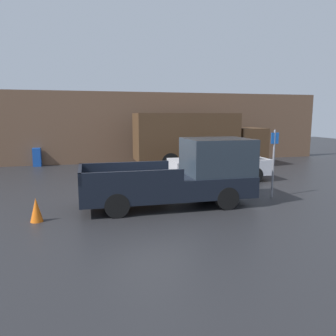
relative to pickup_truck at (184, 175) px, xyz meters
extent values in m
plane|color=#232326|center=(-1.09, 0.45, -1.01)|extent=(60.00, 60.00, 0.00)
cube|color=brown|center=(-1.09, 10.58, 1.22)|extent=(28.00, 0.15, 4.46)
cube|color=black|center=(-0.60, 0.00, -0.34)|extent=(5.64, 2.02, 0.68)
cube|color=#28333D|center=(1.15, 0.00, 0.60)|extent=(2.14, 1.90, 1.21)
cube|color=black|center=(-1.87, 0.96, 0.18)|extent=(3.10, 0.10, 0.37)
cube|color=black|center=(-1.87, -0.96, 0.18)|extent=(3.10, 0.10, 0.37)
cube|color=black|center=(-3.37, 0.00, 0.18)|extent=(0.10, 2.02, 0.37)
cylinder|color=black|center=(1.15, 0.90, -0.64)|extent=(0.74, 0.26, 0.74)
cylinder|color=black|center=(1.15, -0.90, -0.64)|extent=(0.74, 0.26, 0.74)
cylinder|color=black|center=(-2.35, 0.90, -0.64)|extent=(0.74, 0.26, 0.74)
cylinder|color=black|center=(-2.35, -0.90, -0.64)|extent=(0.74, 0.26, 0.74)
cube|color=silver|center=(2.79, 3.65, -0.36)|extent=(4.54, 1.87, 0.71)
cube|color=#28333D|center=(2.92, 3.65, 0.34)|extent=(2.49, 1.64, 0.69)
cylinder|color=black|center=(4.19, 4.49, -0.67)|extent=(0.68, 0.22, 0.68)
cylinder|color=black|center=(4.19, 2.82, -0.67)|extent=(0.68, 0.22, 0.68)
cylinder|color=black|center=(1.38, 4.49, -0.67)|extent=(0.68, 0.22, 0.68)
cylinder|color=black|center=(1.38, 2.82, -0.67)|extent=(0.68, 0.22, 0.68)
cube|color=#4C331E|center=(6.36, 7.80, 0.35)|extent=(1.69, 2.19, 1.78)
cube|color=#4C331E|center=(2.45, 7.80, 0.78)|extent=(5.84, 2.31, 2.65)
cylinder|color=black|center=(6.06, 8.82, -0.52)|extent=(0.98, 0.30, 0.98)
cylinder|color=black|center=(6.06, 6.78, -0.52)|extent=(0.98, 0.30, 0.98)
cylinder|color=black|center=(1.26, 8.82, -0.52)|extent=(0.98, 0.30, 0.98)
cylinder|color=black|center=(1.26, 6.78, -0.52)|extent=(0.98, 0.30, 0.98)
cylinder|color=gray|center=(3.44, 0.19, 0.23)|extent=(0.07, 0.07, 2.47)
cube|color=blue|center=(3.44, 0.17, 1.16)|extent=(0.30, 0.02, 0.40)
cube|color=#194CB2|center=(-6.00, 10.26, -0.47)|extent=(0.45, 0.40, 1.09)
cone|color=orange|center=(-4.59, -0.74, -0.67)|extent=(0.35, 0.35, 0.69)
camera|label=1|loc=(-3.16, -10.30, 1.95)|focal=35.00mm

